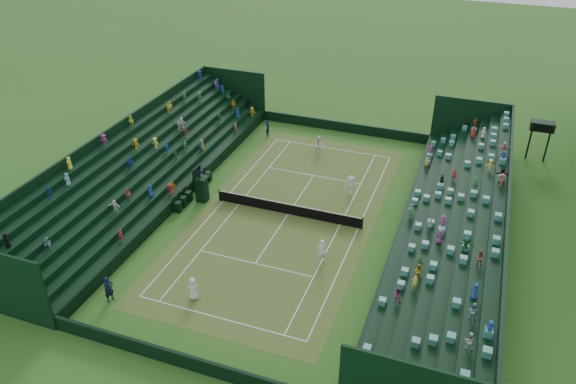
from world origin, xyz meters
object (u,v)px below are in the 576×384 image
(player_far_east, at_px, (351,185))
(umpire_chair, at_px, (201,186))
(player_far_west, at_px, (319,145))
(tennis_net, at_px, (288,209))
(player_near_west, at_px, (193,289))
(player_near_east, at_px, (322,251))

(player_far_east, bearing_deg, umpire_chair, -176.39)
(umpire_chair, xyz_separation_m, player_far_west, (6.26, 10.88, -0.50))
(umpire_chair, bearing_deg, tennis_net, 3.53)
(tennis_net, height_order, umpire_chair, umpire_chair)
(player_near_west, relative_size, player_far_east, 0.97)
(umpire_chair, height_order, player_near_east, umpire_chair)
(tennis_net, distance_m, umpire_chair, 7.12)
(player_near_west, height_order, player_far_west, player_far_west)
(player_near_west, relative_size, player_near_east, 0.87)
(player_near_west, xyz_separation_m, player_far_east, (5.90, 15.48, 0.02))
(umpire_chair, distance_m, player_near_west, 11.53)
(tennis_net, bearing_deg, player_far_west, 94.38)
(umpire_chair, height_order, player_far_west, umpire_chair)
(player_near_east, xyz_separation_m, player_far_east, (-0.42, 9.28, -0.10))
(player_near_east, distance_m, player_far_west, 15.90)
(tennis_net, height_order, player_far_west, player_far_west)
(tennis_net, relative_size, player_far_west, 6.75)
(player_near_west, distance_m, player_far_east, 16.56)
(player_far_east, bearing_deg, player_far_west, 106.03)
(tennis_net, bearing_deg, player_far_east, 51.28)
(umpire_chair, xyz_separation_m, player_far_east, (10.75, 5.04, -0.54))
(umpire_chair, xyz_separation_m, player_near_east, (11.17, -4.24, -0.45))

